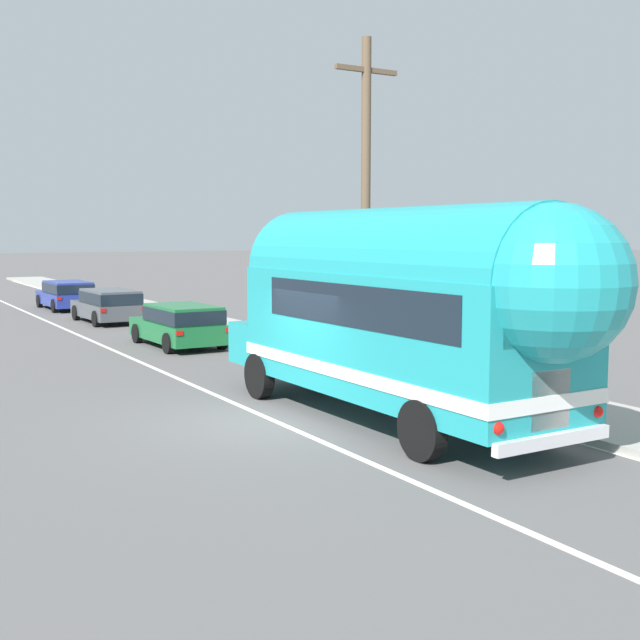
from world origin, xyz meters
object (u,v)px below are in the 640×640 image
Objects in this scene: car_second at (109,304)px; car_third at (67,293)px; car_lead at (181,323)px; utility_pole at (366,202)px; painted_bus at (408,305)px.

car_second and car_third have the same top height.
utility_pole is at bearing -72.31° from car_lead.
utility_pole is 1.93× the size of car_second.
car_lead is at bearing -89.82° from car_second.
car_second is (0.15, 20.68, -1.51)m from painted_bus.
utility_pole is 8.43m from car_lead.
utility_pole is 22.73m from car_third.
car_second is 0.96× the size of car_third.
car_second is 6.83m from car_third.
painted_bus is 2.35× the size of car_second.
utility_pole is 6.14m from painted_bus.
car_third is at bearing 96.28° from utility_pole.
utility_pole is 16.07m from car_second.
car_lead is 15.06m from car_third.
utility_pole reaches higher than car_lead.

